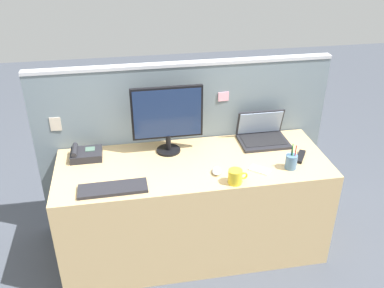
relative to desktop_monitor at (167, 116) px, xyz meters
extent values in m
plane|color=#424751|center=(0.15, -0.20, -1.03)|extent=(10.00, 10.00, 0.00)
cube|color=tan|center=(0.15, -0.20, -0.66)|extent=(1.88, 0.70, 0.76)
cube|color=slate|center=(0.15, 0.20, -0.37)|extent=(2.20, 0.06, 1.32)
cube|color=#B7BAC1|center=(0.15, 0.20, 0.30)|extent=(2.20, 0.07, 0.02)
cube|color=#66ADD1|center=(0.16, 0.16, 0.02)|extent=(0.11, 0.01, 0.09)
cube|color=beige|center=(-0.78, 0.16, -0.08)|extent=(0.08, 0.01, 0.10)
cube|color=pink|center=(0.44, 0.16, 0.05)|extent=(0.08, 0.01, 0.07)
cube|color=yellow|center=(-0.03, 0.16, -0.19)|extent=(0.08, 0.01, 0.08)
cylinder|color=black|center=(0.00, -0.01, -0.27)|extent=(0.17, 0.17, 0.02)
cylinder|color=black|center=(0.00, -0.01, -0.21)|extent=(0.04, 0.04, 0.11)
cube|color=black|center=(0.00, 0.00, 0.02)|extent=(0.50, 0.03, 0.38)
cube|color=#19284C|center=(0.00, -0.01, 0.02)|extent=(0.47, 0.01, 0.35)
cube|color=#232328|center=(0.72, -0.01, -0.27)|extent=(0.36, 0.27, 0.02)
cube|color=black|center=(0.72, 0.00, -0.26)|extent=(0.32, 0.20, 0.00)
cube|color=#232328|center=(0.72, 0.10, -0.16)|extent=(0.36, 0.06, 0.20)
cube|color=#9EB2D1|center=(0.72, 0.09, -0.16)|extent=(0.33, 0.05, 0.18)
cube|color=#232328|center=(-0.58, 0.00, -0.25)|extent=(0.22, 0.17, 0.05)
cube|color=#4C6B5B|center=(-0.55, 0.02, -0.22)|extent=(0.07, 0.06, 0.01)
cylinder|color=#232328|center=(-0.65, 0.00, -0.21)|extent=(0.04, 0.16, 0.04)
cube|color=#232328|center=(-0.40, -0.43, -0.27)|extent=(0.43, 0.15, 0.02)
ellipsoid|color=silver|center=(0.28, -0.35, -0.26)|extent=(0.08, 0.11, 0.03)
cylinder|color=#4C7093|center=(0.78, -0.38, -0.23)|extent=(0.08, 0.08, 0.10)
cylinder|color=black|center=(0.78, -0.38, -0.18)|extent=(0.01, 0.02, 0.12)
cylinder|color=red|center=(0.80, -0.39, -0.17)|extent=(0.01, 0.02, 0.14)
cylinder|color=#238438|center=(0.78, -0.38, -0.16)|extent=(0.01, 0.01, 0.15)
cube|color=silver|center=(0.57, -0.37, -0.27)|extent=(0.15, 0.14, 0.01)
cube|color=black|center=(0.90, -0.27, -0.27)|extent=(0.13, 0.17, 0.02)
cylinder|color=yellow|center=(0.36, -0.49, -0.23)|extent=(0.09, 0.09, 0.09)
torus|color=yellow|center=(0.42, -0.49, -0.23)|extent=(0.05, 0.01, 0.05)
camera|label=1|loc=(-0.30, -2.64, 1.24)|focal=39.42mm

